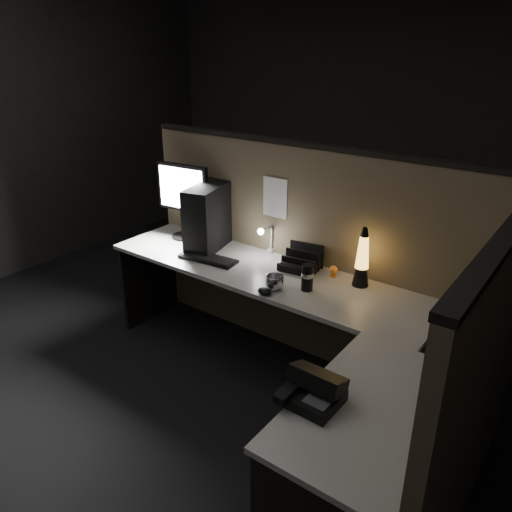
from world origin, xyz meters
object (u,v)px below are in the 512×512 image
Objects in this scene: pc_tower at (209,217)px; monitor at (183,194)px; desk_phone at (312,389)px; keyboard at (208,259)px; lava_lamp at (362,262)px.

monitor reaches higher than pc_tower.
pc_tower is 1.80m from desk_phone.
keyboard is (0.15, -0.19, -0.22)m from pc_tower.
desk_phone is at bearing -74.45° from lava_lamp.
lava_lamp is (1.16, 0.08, -0.07)m from pc_tower.
pc_tower is 0.31m from monitor.
desk_phone is (1.76, -1.06, -0.29)m from monitor.
monitor is 0.60m from keyboard.
monitor is 2.22× the size of desk_phone.
pc_tower is at bearing 122.15° from keyboard.
pc_tower is 0.33m from keyboard.
monitor is at bearing 149.79° from desk_phone.
monitor is at bearing -178.39° from lava_lamp.
desk_phone is at bearing -37.60° from monitor.
pc_tower is 1.21× the size of lava_lamp.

